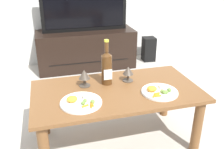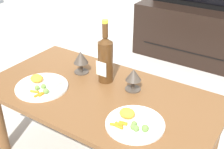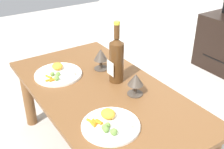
# 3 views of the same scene
# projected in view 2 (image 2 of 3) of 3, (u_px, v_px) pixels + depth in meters

# --- Properties ---
(dining_table) EXTENTS (1.21, 0.64, 0.46)m
(dining_table) POSITION_uv_depth(u_px,v_px,m) (100.00, 106.00, 1.56)
(dining_table) COLOR brown
(dining_table) RESTS_ON ground_plane
(tv_stand) EXTENTS (1.27, 0.47, 0.51)m
(tv_stand) POSITION_uv_depth(u_px,v_px,m) (204.00, 35.00, 2.78)
(tv_stand) COLOR black
(tv_stand) RESTS_ON ground_plane
(wine_bottle) EXTENTS (0.08, 0.08, 0.35)m
(wine_bottle) POSITION_uv_depth(u_px,v_px,m) (105.00, 58.00, 1.56)
(wine_bottle) COLOR #4C2D14
(wine_bottle) RESTS_ON dining_table
(goblet_left) EXTENTS (0.08, 0.08, 0.13)m
(goblet_left) POSITION_uv_depth(u_px,v_px,m) (81.00, 59.00, 1.67)
(goblet_left) COLOR #473D33
(goblet_left) RESTS_ON dining_table
(goblet_right) EXTENTS (0.08, 0.08, 0.12)m
(goblet_right) POSITION_uv_depth(u_px,v_px,m) (133.00, 76.00, 1.51)
(goblet_right) COLOR #473D33
(goblet_right) RESTS_ON dining_table
(dinner_plate_left) EXTENTS (0.28, 0.28, 0.05)m
(dinner_plate_left) POSITION_uv_depth(u_px,v_px,m) (42.00, 86.00, 1.56)
(dinner_plate_left) COLOR white
(dinner_plate_left) RESTS_ON dining_table
(dinner_plate_right) EXTENTS (0.26, 0.26, 0.05)m
(dinner_plate_right) POSITION_uv_depth(u_px,v_px,m) (135.00, 122.00, 1.29)
(dinner_plate_right) COLOR white
(dinner_plate_right) RESTS_ON dining_table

